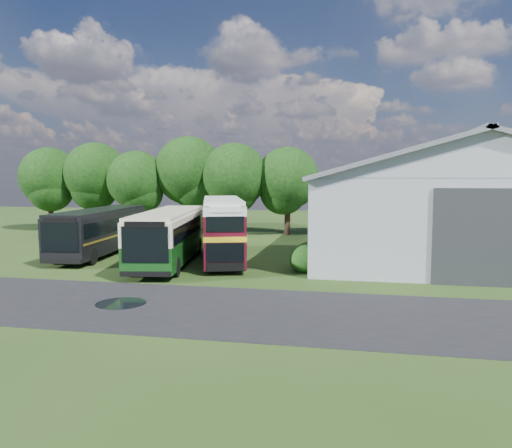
% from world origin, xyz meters
% --- Properties ---
extents(ground, '(120.00, 120.00, 0.00)m').
position_xyz_m(ground, '(0.00, 0.00, 0.00)').
color(ground, '#1C3510').
rests_on(ground, ground).
extents(asphalt_road, '(60.00, 8.00, 0.02)m').
position_xyz_m(asphalt_road, '(3.00, -3.00, 0.00)').
color(asphalt_road, black).
rests_on(asphalt_road, ground).
extents(puddle, '(2.20, 2.20, 0.01)m').
position_xyz_m(puddle, '(-1.50, -3.00, 0.00)').
color(puddle, black).
rests_on(puddle, ground).
extents(storage_shed, '(18.80, 24.80, 8.15)m').
position_xyz_m(storage_shed, '(15.00, 15.98, 4.17)').
color(storage_shed, gray).
rests_on(storage_shed, ground).
extents(tree_far_left, '(6.12, 6.12, 8.64)m').
position_xyz_m(tree_far_left, '(-23.00, 24.00, 5.56)').
color(tree_far_left, black).
rests_on(tree_far_left, ground).
extents(tree_left_a, '(6.46, 6.46, 9.12)m').
position_xyz_m(tree_left_a, '(-18.00, 24.50, 5.87)').
color(tree_left_a, black).
rests_on(tree_left_a, ground).
extents(tree_left_b, '(5.78, 5.78, 8.16)m').
position_xyz_m(tree_left_b, '(-13.00, 23.50, 5.25)').
color(tree_left_b, black).
rests_on(tree_left_b, ground).
extents(tree_mid, '(6.80, 6.80, 9.60)m').
position_xyz_m(tree_mid, '(-8.00, 24.80, 6.18)').
color(tree_mid, black).
rests_on(tree_mid, ground).
extents(tree_right_a, '(6.26, 6.26, 8.83)m').
position_xyz_m(tree_right_a, '(-3.00, 23.80, 5.69)').
color(tree_right_a, black).
rests_on(tree_right_a, ground).
extents(tree_right_b, '(5.98, 5.98, 8.45)m').
position_xyz_m(tree_right_b, '(2.00, 24.60, 5.44)').
color(tree_right_b, black).
rests_on(tree_right_b, ground).
extents(shrub_front, '(1.70, 1.70, 1.70)m').
position_xyz_m(shrub_front, '(5.60, 6.00, 0.00)').
color(shrub_front, '#194714').
rests_on(shrub_front, ground).
extents(shrub_mid, '(1.60, 1.60, 1.60)m').
position_xyz_m(shrub_mid, '(5.60, 8.00, 0.00)').
color(shrub_mid, '#194714').
rests_on(shrub_mid, ground).
extents(bus_green_single, '(4.92, 12.63, 3.40)m').
position_xyz_m(bus_green_single, '(-3.23, 7.19, 1.81)').
color(bus_green_single, black).
rests_on(bus_green_single, ground).
extents(bus_maroon_double, '(5.22, 10.00, 4.17)m').
position_xyz_m(bus_maroon_double, '(-0.01, 8.42, 2.08)').
color(bus_maroon_double, black).
rests_on(bus_maroon_double, ground).
extents(bus_dark_single, '(3.87, 12.06, 3.27)m').
position_xyz_m(bus_dark_single, '(-9.42, 9.70, 1.74)').
color(bus_dark_single, black).
rests_on(bus_dark_single, ground).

